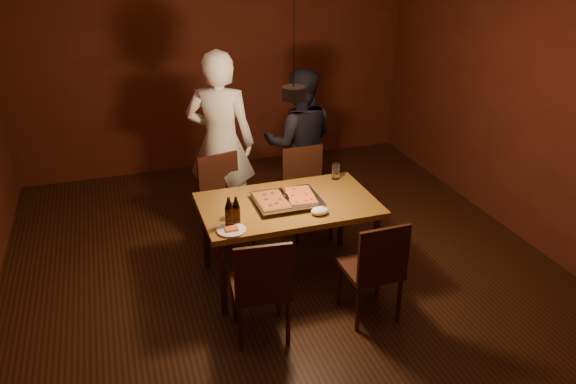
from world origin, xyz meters
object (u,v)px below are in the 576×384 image
object	(u,v)px
dining_table	(288,210)
chair_near_left	(261,281)
chair_far_left	(224,192)
chair_far_right	(306,184)
plate_slice	(231,230)
beer_bottle_a	(229,212)
pendant_lamp	(294,92)
pizza_tray	(287,201)
diner_dark	(300,143)
diner_white	(221,143)
beer_bottle_b	(236,211)
chair_near_right	(376,263)

from	to	relation	value
dining_table	chair_near_left	size ratio (longest dim) A/B	3.09
chair_far_left	chair_far_right	bearing A→B (deg)	162.29
chair_far_right	plate_slice	xyz separation A→B (m)	(-1.01, -1.09, 0.22)
beer_bottle_a	pendant_lamp	size ratio (longest dim) A/B	0.23
chair_far_left	beer_bottle_a	distance (m)	1.14
pizza_tray	diner_dark	world-z (taller)	diner_dark
dining_table	pendant_lamp	size ratio (longest dim) A/B	1.36
dining_table	diner_white	world-z (taller)	diner_white
chair_far_left	beer_bottle_b	distance (m)	1.11
chair_near_left	beer_bottle_b	world-z (taller)	beer_bottle_b
pizza_tray	diner_white	distance (m)	1.21
chair_far_right	chair_near_right	bearing A→B (deg)	90.52
plate_slice	diner_dark	distance (m)	1.92
beer_bottle_a	plate_slice	size ratio (longest dim) A/B	1.11
diner_white	diner_dark	world-z (taller)	diner_white
beer_bottle_a	beer_bottle_b	distance (m)	0.07
pendant_lamp	dining_table	bearing A→B (deg)	87.69
chair_far_right	diner_white	world-z (taller)	diner_white
chair_far_right	diner_white	bearing A→B (deg)	-26.95
dining_table	chair_near_right	bearing A→B (deg)	-60.27
chair_near_right	plate_slice	xyz separation A→B (m)	(-1.03, 0.46, 0.22)
chair_near_right	diner_dark	size ratio (longest dim) A/B	0.30
chair_near_left	pendant_lamp	size ratio (longest dim) A/B	0.44
beer_bottle_b	diner_dark	size ratio (longest dim) A/B	0.15
chair_near_left	diner_dark	world-z (taller)	diner_dark
chair_near_left	beer_bottle_a	bearing A→B (deg)	108.73
plate_slice	dining_table	bearing A→B (deg)	30.37
plate_slice	pendant_lamp	bearing A→B (deg)	17.58
pizza_tray	pendant_lamp	size ratio (longest dim) A/B	0.50
chair_near_right	beer_bottle_a	size ratio (longest dim) A/B	1.92
chair_far_right	chair_near_right	size ratio (longest dim) A/B	1.00
chair_near_left	chair_near_right	xyz separation A→B (m)	(0.91, -0.04, 0.00)
dining_table	diner_white	distance (m)	1.21
beer_bottle_a	beer_bottle_b	bearing A→B (deg)	20.33
beer_bottle_b	pizza_tray	bearing A→B (deg)	23.92
diner_white	beer_bottle_b	bearing A→B (deg)	106.62
beer_bottle_b	plate_slice	size ratio (longest dim) A/B	1.03
pizza_tray	chair_near_right	bearing A→B (deg)	-63.53
beer_bottle_b	diner_dark	distance (m)	1.80
dining_table	beer_bottle_a	distance (m)	0.65
chair_near_left	diner_white	bearing A→B (deg)	92.26
chair_near_left	beer_bottle_a	distance (m)	0.62
chair_far_left	diner_dark	bearing A→B (deg)	-169.00
chair_near_right	plate_slice	world-z (taller)	chair_near_right
beer_bottle_b	diner_white	size ratio (longest dim) A/B	0.13
dining_table	chair_near_left	bearing A→B (deg)	-121.07
dining_table	pizza_tray	xyz separation A→B (m)	(-0.01, -0.01, 0.10)
chair_near_left	beer_bottle_b	xyz separation A→B (m)	(-0.05, 0.52, 0.33)
chair_far_left	chair_far_right	xyz separation A→B (m)	(0.83, -0.07, 0.00)
diner_white	pendant_lamp	size ratio (longest dim) A/B	1.69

